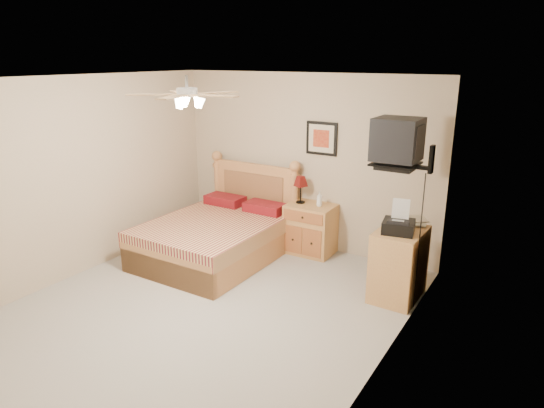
% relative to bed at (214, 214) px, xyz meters
% --- Properties ---
extents(floor, '(4.50, 4.50, 0.00)m').
position_rel_bed_xyz_m(floor, '(0.79, -1.12, -0.65)').
color(floor, gray).
rests_on(floor, ground).
extents(ceiling, '(4.00, 4.50, 0.04)m').
position_rel_bed_xyz_m(ceiling, '(0.79, -1.12, 1.85)').
color(ceiling, white).
rests_on(ceiling, ground).
extents(wall_back, '(4.00, 0.04, 2.50)m').
position_rel_bed_xyz_m(wall_back, '(0.79, 1.13, 0.60)').
color(wall_back, tan).
rests_on(wall_back, ground).
extents(wall_left, '(0.04, 4.50, 2.50)m').
position_rel_bed_xyz_m(wall_left, '(-1.21, -1.12, 0.60)').
color(wall_left, tan).
rests_on(wall_left, ground).
extents(wall_right, '(0.04, 4.50, 2.50)m').
position_rel_bed_xyz_m(wall_right, '(2.79, -1.12, 0.60)').
color(wall_right, tan).
rests_on(wall_right, ground).
extents(bed, '(1.53, 2.01, 1.29)m').
position_rel_bed_xyz_m(bed, '(0.00, 0.00, 0.00)').
color(bed, tan).
rests_on(bed, ground).
extents(nightstand, '(0.67, 0.50, 0.71)m').
position_rel_bed_xyz_m(nightstand, '(1.04, 0.88, -0.29)').
color(nightstand, '#BC8845').
rests_on(nightstand, ground).
extents(table_lamp, '(0.27, 0.27, 0.39)m').
position_rel_bed_xyz_m(table_lamp, '(0.86, 0.90, 0.26)').
color(table_lamp, '#60100E').
rests_on(table_lamp, nightstand).
extents(lotion_bottle, '(0.10, 0.10, 0.21)m').
position_rel_bed_xyz_m(lotion_bottle, '(1.16, 0.89, 0.17)').
color(lotion_bottle, silver).
rests_on(lotion_bottle, nightstand).
extents(framed_picture, '(0.46, 0.04, 0.46)m').
position_rel_bed_xyz_m(framed_picture, '(1.06, 1.11, 0.97)').
color(framed_picture, black).
rests_on(framed_picture, wall_back).
extents(dresser, '(0.51, 0.72, 0.83)m').
position_rel_bed_xyz_m(dresser, '(2.52, 0.21, -0.23)').
color(dresser, '#B57547').
rests_on(dresser, ground).
extents(fax_machine, '(0.40, 0.42, 0.36)m').
position_rel_bed_xyz_m(fax_machine, '(2.51, 0.12, 0.36)').
color(fax_machine, black).
rests_on(fax_machine, dresser).
extents(magazine_lower, '(0.29, 0.34, 0.03)m').
position_rel_bed_xyz_m(magazine_lower, '(2.49, 0.50, 0.20)').
color(magazine_lower, '#C0B79C').
rests_on(magazine_lower, dresser).
extents(magazine_upper, '(0.29, 0.31, 0.02)m').
position_rel_bed_xyz_m(magazine_upper, '(2.52, 0.53, 0.22)').
color(magazine_upper, gray).
rests_on(magazine_upper, magazine_lower).
extents(wall_tv, '(0.56, 0.46, 0.58)m').
position_rel_bed_xyz_m(wall_tv, '(2.54, 0.22, 1.16)').
color(wall_tv, black).
rests_on(wall_tv, wall_right).
extents(ceiling_fan, '(1.14, 1.14, 0.28)m').
position_rel_bed_xyz_m(ceiling_fan, '(0.79, -1.32, 1.71)').
color(ceiling_fan, silver).
rests_on(ceiling_fan, ceiling).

